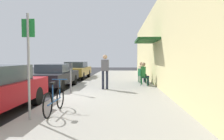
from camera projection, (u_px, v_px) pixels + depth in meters
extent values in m
plane|color=#2D2D30|center=(57.00, 98.00, 8.54)|extent=(60.00, 60.00, 0.00)
cube|color=#9E9B93|center=(114.00, 90.00, 10.42)|extent=(4.50, 32.00, 0.12)
cube|color=beige|center=(163.00, 43.00, 10.17)|extent=(0.30, 32.00, 4.74)
cube|color=#19471E|center=(146.00, 41.00, 11.23)|extent=(1.10, 2.80, 0.12)
cylinder|color=black|center=(37.00, 96.00, 7.28)|extent=(0.22, 0.64, 0.64)
cube|color=black|center=(54.00, 77.00, 11.52)|extent=(1.80, 4.40, 0.56)
cube|color=#333D47|center=(55.00, 68.00, 11.64)|extent=(1.48, 2.11, 0.45)
cylinder|color=black|center=(74.00, 80.00, 12.85)|extent=(0.22, 0.64, 0.64)
cylinder|color=black|center=(49.00, 80.00, 12.93)|extent=(0.22, 0.64, 0.64)
cylinder|color=black|center=(61.00, 86.00, 10.13)|extent=(0.22, 0.64, 0.64)
cylinder|color=black|center=(29.00, 85.00, 10.21)|extent=(0.22, 0.64, 0.64)
cube|color=#A58433|center=(76.00, 71.00, 16.90)|extent=(1.80, 4.40, 0.60)
cube|color=#333D47|center=(76.00, 65.00, 17.02)|extent=(1.48, 2.11, 0.45)
cylinder|color=black|center=(89.00, 74.00, 18.24)|extent=(0.22, 0.64, 0.64)
cylinder|color=black|center=(71.00, 73.00, 18.32)|extent=(0.22, 0.64, 0.64)
cylinder|color=black|center=(82.00, 76.00, 15.52)|extent=(0.22, 0.64, 0.64)
cylinder|color=black|center=(62.00, 76.00, 15.60)|extent=(0.22, 0.64, 0.64)
cylinder|color=slate|center=(71.00, 81.00, 9.00)|extent=(0.07, 0.07, 1.10)
cube|color=#383D42|center=(71.00, 66.00, 8.96)|extent=(0.12, 0.10, 0.22)
cylinder|color=gray|center=(29.00, 67.00, 5.08)|extent=(0.06, 0.06, 2.60)
cube|color=#19722D|center=(28.00, 28.00, 5.05)|extent=(0.32, 0.02, 0.44)
torus|color=black|center=(60.00, 98.00, 6.28)|extent=(0.04, 0.66, 0.66)
torus|color=black|center=(48.00, 106.00, 5.23)|extent=(0.04, 0.66, 0.66)
cylinder|color=#1E4C8C|center=(55.00, 101.00, 5.75)|extent=(0.04, 1.05, 0.04)
cylinder|color=#1E4C8C|center=(53.00, 93.00, 5.59)|extent=(0.04, 0.04, 0.50)
cube|color=black|center=(52.00, 83.00, 5.58)|extent=(0.10, 0.20, 0.06)
cylinder|color=#1E4C8C|center=(60.00, 89.00, 6.21)|extent=(0.03, 0.03, 0.56)
cylinder|color=#1E4C8C|center=(60.00, 79.00, 6.20)|extent=(0.46, 0.03, 0.03)
cylinder|color=#14592D|center=(149.00, 81.00, 11.88)|extent=(0.04, 0.04, 0.45)
cylinder|color=#14592D|center=(148.00, 82.00, 11.51)|extent=(0.04, 0.04, 0.45)
cylinder|color=#14592D|center=(142.00, 81.00, 11.98)|extent=(0.04, 0.04, 0.45)
cylinder|color=#14592D|center=(141.00, 82.00, 11.62)|extent=(0.04, 0.04, 0.45)
cube|color=#14592D|center=(145.00, 77.00, 11.74)|extent=(0.53, 0.53, 0.03)
cube|color=#14592D|center=(141.00, 73.00, 11.78)|extent=(0.13, 0.44, 0.40)
cylinder|color=#232838|center=(148.00, 81.00, 11.79)|extent=(0.11, 0.11, 0.47)
cylinder|color=#232838|center=(146.00, 77.00, 11.82)|extent=(0.38, 0.22, 0.14)
cylinder|color=#232838|center=(148.00, 81.00, 11.60)|extent=(0.11, 0.11, 0.47)
cylinder|color=#232838|center=(145.00, 77.00, 11.63)|extent=(0.38, 0.22, 0.14)
cube|color=#267233|center=(143.00, 72.00, 11.74)|extent=(0.30, 0.40, 0.56)
sphere|color=tan|center=(144.00, 64.00, 11.72)|extent=(0.22, 0.22, 0.22)
cylinder|color=#14592D|center=(145.00, 79.00, 12.85)|extent=(0.04, 0.04, 0.45)
cylinder|color=#14592D|center=(147.00, 80.00, 12.48)|extent=(0.04, 0.04, 0.45)
cylinder|color=#14592D|center=(139.00, 80.00, 12.78)|extent=(0.04, 0.04, 0.45)
cylinder|color=#14592D|center=(141.00, 80.00, 12.41)|extent=(0.04, 0.04, 0.45)
cube|color=#14592D|center=(143.00, 76.00, 12.62)|extent=(0.53, 0.53, 0.03)
cube|color=#14592D|center=(140.00, 72.00, 12.57)|extent=(0.13, 0.44, 0.40)
cylinder|color=#14592D|center=(144.00, 78.00, 13.54)|extent=(0.04, 0.04, 0.45)
cylinder|color=#14592D|center=(146.00, 79.00, 13.17)|extent=(0.04, 0.04, 0.45)
cylinder|color=#14592D|center=(138.00, 78.00, 13.46)|extent=(0.04, 0.04, 0.45)
cylinder|color=#14592D|center=(140.00, 79.00, 13.09)|extent=(0.04, 0.04, 0.45)
cube|color=#14592D|center=(142.00, 75.00, 13.30)|extent=(0.54, 0.54, 0.03)
cube|color=#14592D|center=(139.00, 72.00, 13.25)|extent=(0.15, 0.43, 0.40)
cylinder|color=#232838|center=(144.00, 78.00, 13.45)|extent=(0.11, 0.11, 0.47)
cylinder|color=#232838|center=(142.00, 75.00, 13.41)|extent=(0.38, 0.23, 0.14)
cylinder|color=#232838|center=(145.00, 79.00, 13.26)|extent=(0.11, 0.11, 0.47)
cylinder|color=#232838|center=(144.00, 75.00, 13.21)|extent=(0.38, 0.23, 0.14)
cube|color=#CCB28C|center=(141.00, 70.00, 13.27)|extent=(0.31, 0.41, 0.56)
sphere|color=tan|center=(141.00, 64.00, 13.24)|extent=(0.22, 0.22, 0.22)
cylinder|color=#232838|center=(103.00, 80.00, 10.25)|extent=(0.12, 0.12, 0.90)
cylinder|color=#232838|center=(107.00, 80.00, 10.24)|extent=(0.12, 0.12, 0.90)
cube|color=#595960|center=(105.00, 65.00, 10.21)|extent=(0.36, 0.22, 0.56)
sphere|color=tan|center=(105.00, 57.00, 10.19)|extent=(0.22, 0.22, 0.22)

